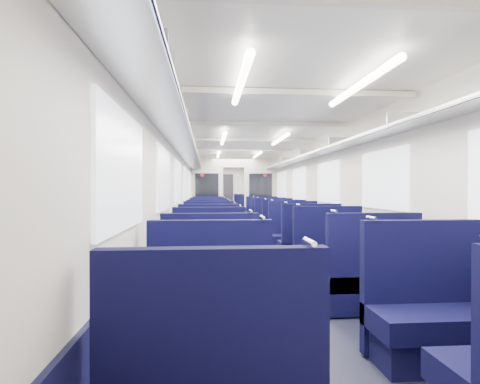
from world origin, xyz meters
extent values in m
cube|color=black|center=(0.00, 0.00, 0.00)|extent=(2.80, 18.00, 0.01)
cube|color=white|center=(0.00, 0.00, 2.35)|extent=(2.80, 18.00, 0.01)
cube|color=beige|center=(-1.40, 0.00, 1.18)|extent=(0.02, 18.00, 2.35)
cube|color=black|center=(-1.39, 0.00, 0.35)|extent=(0.03, 17.90, 0.70)
cube|color=beige|center=(1.40, 0.00, 1.18)|extent=(0.02, 18.00, 2.35)
cube|color=black|center=(1.39, 0.00, 0.35)|extent=(0.03, 17.90, 0.70)
cube|color=beige|center=(0.00, 9.00, 1.18)|extent=(2.80, 0.02, 2.35)
cube|color=#B2B5BA|center=(-1.22, 0.00, 1.97)|extent=(0.34, 17.40, 0.04)
cylinder|color=silver|center=(-1.04, 0.00, 1.95)|extent=(0.02, 17.40, 0.02)
cube|color=#B2B5BA|center=(-1.22, -8.00, 2.05)|extent=(0.34, 0.03, 0.14)
cube|color=#B2B5BA|center=(-1.22, -6.00, 2.05)|extent=(0.34, 0.03, 0.14)
cube|color=#B2B5BA|center=(-1.22, -4.00, 2.05)|extent=(0.34, 0.03, 0.14)
cube|color=#B2B5BA|center=(-1.22, -2.00, 2.05)|extent=(0.34, 0.03, 0.14)
cube|color=#B2B5BA|center=(-1.22, 0.00, 2.05)|extent=(0.34, 0.03, 0.14)
cube|color=#B2B5BA|center=(-1.22, 2.00, 2.05)|extent=(0.34, 0.03, 0.14)
cube|color=#B2B5BA|center=(-1.22, 4.00, 2.05)|extent=(0.34, 0.03, 0.14)
cube|color=#B2B5BA|center=(-1.22, 6.00, 2.05)|extent=(0.34, 0.03, 0.14)
cube|color=#B2B5BA|center=(-1.22, 8.00, 2.05)|extent=(0.34, 0.03, 0.14)
cube|color=#B2B5BA|center=(1.22, 0.00, 1.97)|extent=(0.34, 17.40, 0.04)
cylinder|color=silver|center=(1.04, 0.00, 1.95)|extent=(0.02, 17.40, 0.02)
cube|color=#B2B5BA|center=(1.22, -6.00, 2.05)|extent=(0.34, 0.03, 0.14)
cube|color=#B2B5BA|center=(1.22, -4.00, 2.05)|extent=(0.34, 0.03, 0.14)
cube|color=#B2B5BA|center=(1.22, -2.00, 2.05)|extent=(0.34, 0.03, 0.14)
cube|color=#B2B5BA|center=(1.22, 0.00, 2.05)|extent=(0.34, 0.03, 0.14)
cube|color=#B2B5BA|center=(1.22, 2.00, 2.05)|extent=(0.34, 0.03, 0.14)
cube|color=#B2B5BA|center=(1.22, 4.00, 2.05)|extent=(0.34, 0.03, 0.14)
cube|color=#B2B5BA|center=(1.22, 6.00, 2.05)|extent=(0.34, 0.03, 0.14)
cube|color=#B2B5BA|center=(1.22, 8.00, 2.05)|extent=(0.34, 0.03, 0.14)
cube|color=white|center=(-1.38, -7.50, 1.42)|extent=(0.02, 1.30, 0.75)
cube|color=white|center=(-1.38, -5.20, 1.42)|extent=(0.02, 1.30, 0.75)
cube|color=white|center=(-1.38, -2.90, 1.42)|extent=(0.02, 1.30, 0.75)
cube|color=white|center=(-1.38, -0.60, 1.42)|extent=(0.02, 1.30, 0.75)
cube|color=white|center=(-1.38, 1.70, 1.42)|extent=(0.02, 1.30, 0.75)
cube|color=white|center=(-1.38, 4.50, 1.42)|extent=(0.02, 1.30, 0.75)
cube|color=white|center=(-1.38, 6.80, 1.42)|extent=(0.02, 1.30, 0.75)
cube|color=white|center=(1.38, -5.20, 1.42)|extent=(0.02, 1.30, 0.75)
cube|color=white|center=(1.38, -2.90, 1.42)|extent=(0.02, 1.30, 0.75)
cube|color=white|center=(1.38, -0.60, 1.42)|extent=(0.02, 1.30, 0.75)
cube|color=white|center=(1.38, 1.70, 1.42)|extent=(0.02, 1.30, 0.75)
cube|color=white|center=(1.38, 4.50, 1.42)|extent=(0.02, 1.30, 0.75)
cube|color=white|center=(1.38, 6.80, 1.42)|extent=(0.02, 1.30, 0.75)
cube|color=silver|center=(0.00, -8.00, 2.31)|extent=(2.70, 0.06, 0.06)
cube|color=silver|center=(0.00, -6.00, 2.31)|extent=(2.70, 0.06, 0.06)
cube|color=silver|center=(0.00, -4.00, 2.31)|extent=(2.70, 0.06, 0.06)
cube|color=silver|center=(0.00, -2.00, 2.31)|extent=(2.70, 0.06, 0.06)
cube|color=silver|center=(0.00, 0.00, 2.31)|extent=(2.70, 0.06, 0.06)
cube|color=silver|center=(0.00, 2.00, 2.31)|extent=(2.70, 0.06, 0.06)
cube|color=silver|center=(0.00, 4.00, 2.31)|extent=(2.70, 0.06, 0.06)
cube|color=silver|center=(0.00, 6.00, 2.31)|extent=(2.70, 0.06, 0.06)
cube|color=silver|center=(0.00, 8.00, 2.31)|extent=(2.70, 0.06, 0.06)
cylinder|color=white|center=(-0.55, -6.50, 2.26)|extent=(0.07, 1.60, 0.07)
cylinder|color=white|center=(-0.55, -2.50, 2.26)|extent=(0.07, 1.60, 0.07)
cylinder|color=white|center=(-0.55, 1.00, 2.26)|extent=(0.07, 1.60, 0.07)
cylinder|color=white|center=(-0.55, 5.50, 2.26)|extent=(0.07, 1.60, 0.07)
cylinder|color=white|center=(0.55, -6.50, 2.26)|extent=(0.07, 1.60, 0.07)
cylinder|color=white|center=(0.55, -2.50, 2.26)|extent=(0.07, 1.60, 0.07)
cylinder|color=white|center=(0.55, 1.00, 2.26)|extent=(0.07, 1.60, 0.07)
cylinder|color=white|center=(0.55, 5.50, 2.26)|extent=(0.07, 1.60, 0.07)
cube|color=black|center=(0.00, 8.94, 1.00)|extent=(0.75, 0.06, 2.00)
cube|color=silver|center=(-0.88, 2.75, 1.18)|extent=(1.05, 0.08, 2.35)
cube|color=black|center=(-0.87, 2.70, 1.40)|extent=(0.76, 0.02, 0.80)
cylinder|color=red|center=(-1.02, 2.69, 1.75)|extent=(0.12, 0.01, 0.12)
cube|color=silver|center=(0.88, 2.75, 1.18)|extent=(1.05, 0.08, 2.35)
cube|color=black|center=(0.87, 2.70, 1.40)|extent=(0.76, 0.02, 0.80)
cylinder|color=red|center=(1.02, 2.69, 1.75)|extent=(0.12, 0.01, 0.12)
cube|color=silver|center=(0.00, 2.75, 2.17)|extent=(0.70, 0.08, 0.35)
cube|color=#0B0B34|center=(-0.83, -8.39, 0.54)|extent=(0.98, 0.09, 1.04)
cylinder|color=silver|center=(-0.42, -8.39, 1.08)|extent=(0.02, 0.15, 0.02)
cube|color=#0B0B34|center=(-0.83, -7.16, 0.33)|extent=(0.98, 0.51, 0.17)
cube|color=black|center=(-0.83, -7.16, 0.13)|extent=(0.90, 0.41, 0.25)
cube|color=#0B0B34|center=(-0.83, -6.95, 0.54)|extent=(0.98, 0.09, 1.04)
cylinder|color=silver|center=(-0.42, -6.95, 1.08)|extent=(0.02, 0.15, 0.02)
cube|color=#0B0B34|center=(0.83, -7.30, 0.33)|extent=(0.98, 0.51, 0.17)
cube|color=black|center=(0.83, -7.30, 0.13)|extent=(0.90, 0.41, 0.25)
cube|color=#0B0B34|center=(0.83, -7.09, 0.54)|extent=(0.98, 0.09, 1.04)
cylinder|color=silver|center=(0.42, -7.09, 1.08)|extent=(0.02, 0.15, 0.02)
cube|color=#0B0B34|center=(-0.83, -5.88, 0.33)|extent=(0.98, 0.51, 0.17)
cube|color=black|center=(-0.83, -5.88, 0.13)|extent=(0.90, 0.41, 0.25)
cube|color=#0B0B34|center=(-0.83, -6.09, 0.54)|extent=(0.98, 0.09, 1.04)
cylinder|color=silver|center=(-0.42, -6.09, 1.08)|extent=(0.02, 0.15, 0.02)
cube|color=#0B0B34|center=(0.83, -5.97, 0.33)|extent=(0.98, 0.51, 0.17)
cube|color=black|center=(0.83, -5.97, 0.13)|extent=(0.90, 0.41, 0.25)
cube|color=#0B0B34|center=(0.83, -6.18, 0.54)|extent=(0.98, 0.09, 1.04)
cylinder|color=silver|center=(0.42, -6.18, 1.08)|extent=(0.02, 0.15, 0.02)
cube|color=#0B0B34|center=(-0.83, -5.00, 0.33)|extent=(0.98, 0.51, 0.17)
cube|color=black|center=(-0.83, -5.00, 0.13)|extent=(0.90, 0.41, 0.25)
cube|color=#0B0B34|center=(-0.83, -4.79, 0.54)|extent=(0.98, 0.09, 1.04)
cylinder|color=silver|center=(-0.42, -4.79, 1.08)|extent=(0.02, 0.15, 0.02)
cube|color=#0B0B34|center=(0.83, -4.85, 0.33)|extent=(0.98, 0.51, 0.17)
cube|color=black|center=(0.83, -4.85, 0.13)|extent=(0.90, 0.41, 0.25)
cube|color=#0B0B34|center=(0.83, -4.64, 0.54)|extent=(0.98, 0.09, 1.04)
cylinder|color=silver|center=(0.42, -4.64, 1.08)|extent=(0.02, 0.15, 0.02)
cube|color=#0B0B34|center=(-0.83, -3.58, 0.33)|extent=(0.98, 0.51, 0.17)
cube|color=black|center=(-0.83, -3.58, 0.13)|extent=(0.90, 0.41, 0.25)
cube|color=#0B0B34|center=(-0.83, -3.79, 0.54)|extent=(0.98, 0.09, 1.04)
cylinder|color=silver|center=(-0.42, -3.79, 1.08)|extent=(0.02, 0.15, 0.02)
cube|color=#0B0B34|center=(0.83, -3.57, 0.33)|extent=(0.98, 0.51, 0.17)
cube|color=black|center=(0.83, -3.57, 0.13)|extent=(0.90, 0.41, 0.25)
cube|color=#0B0B34|center=(0.83, -3.78, 0.54)|extent=(0.98, 0.09, 1.04)
cylinder|color=silver|center=(0.42, -3.78, 1.08)|extent=(0.02, 0.15, 0.02)
cube|color=#0B0B34|center=(-0.83, -2.60, 0.33)|extent=(0.98, 0.51, 0.17)
cube|color=black|center=(-0.83, -2.60, 0.13)|extent=(0.90, 0.41, 0.25)
cube|color=#0B0B34|center=(-0.83, -2.39, 0.54)|extent=(0.98, 0.09, 1.04)
cylinder|color=silver|center=(-0.42, -2.39, 1.08)|extent=(0.02, 0.15, 0.02)
cube|color=#0B0B34|center=(0.83, -2.59, 0.33)|extent=(0.98, 0.51, 0.17)
cube|color=black|center=(0.83, -2.59, 0.13)|extent=(0.90, 0.41, 0.25)
cube|color=#0B0B34|center=(0.83, -2.38, 0.54)|extent=(0.98, 0.09, 1.04)
cylinder|color=silver|center=(0.42, -2.38, 1.08)|extent=(0.02, 0.15, 0.02)
cube|color=#0B0B34|center=(-0.83, -1.23, 0.33)|extent=(0.98, 0.51, 0.17)
cube|color=black|center=(-0.83, -1.23, 0.13)|extent=(0.90, 0.41, 0.25)
cube|color=#0B0B34|center=(-0.83, -1.44, 0.54)|extent=(0.98, 0.09, 1.04)
cylinder|color=silver|center=(-0.42, -1.44, 1.08)|extent=(0.02, 0.15, 0.02)
cube|color=#0B0B34|center=(0.83, -1.31, 0.33)|extent=(0.98, 0.51, 0.17)
cube|color=black|center=(0.83, -1.31, 0.13)|extent=(0.90, 0.41, 0.25)
cube|color=#0B0B34|center=(0.83, -1.52, 0.54)|extent=(0.98, 0.09, 1.04)
cylinder|color=silver|center=(0.42, -1.52, 1.08)|extent=(0.02, 0.15, 0.02)
cube|color=#0B0B34|center=(-0.83, -0.20, 0.33)|extent=(0.98, 0.51, 0.17)
cube|color=black|center=(-0.83, -0.20, 0.13)|extent=(0.90, 0.41, 0.25)
cube|color=#0B0B34|center=(-0.83, 0.01, 0.54)|extent=(0.98, 0.09, 1.04)
cylinder|color=silver|center=(-0.42, 0.01, 1.08)|extent=(0.02, 0.15, 0.02)
cube|color=#0B0B34|center=(0.83, -0.33, 0.33)|extent=(0.98, 0.51, 0.17)
cube|color=black|center=(0.83, -0.33, 0.13)|extent=(0.90, 0.41, 0.25)
cube|color=#0B0B34|center=(0.83, -0.12, 0.54)|extent=(0.98, 0.09, 1.04)
cylinder|color=silver|center=(0.42, -0.12, 1.08)|extent=(0.02, 0.15, 0.02)
cube|color=#0B0B34|center=(-0.83, 0.94, 0.33)|extent=(0.98, 0.51, 0.17)
cube|color=black|center=(-0.83, 0.94, 0.13)|extent=(0.90, 0.41, 0.25)
cube|color=#0B0B34|center=(-0.83, 0.73, 0.54)|extent=(0.98, 0.09, 1.04)
cylinder|color=silver|center=(-0.42, 0.73, 1.08)|extent=(0.02, 0.15, 0.02)
cube|color=#0B0B34|center=(0.83, 0.92, 0.33)|extent=(0.98, 0.51, 0.17)
cube|color=black|center=(0.83, 0.92, 0.13)|extent=(0.90, 0.41, 0.25)
cube|color=#0B0B34|center=(0.83, 0.71, 0.54)|extent=(0.98, 0.09, 1.04)
cylinder|color=silver|center=(0.42, 0.71, 1.08)|extent=(0.02, 0.15, 0.02)
cube|color=#0B0B34|center=(-0.83, 2.07, 0.33)|extent=(0.98, 0.51, 0.17)
cube|color=black|center=(-0.83, 2.07, 0.13)|extent=(0.90, 0.41, 0.25)
cube|color=#0B0B34|center=(-0.83, 2.28, 0.54)|extent=(0.98, 0.09, 1.04)
cylinder|color=silver|center=(-0.42, 2.28, 1.08)|extent=(0.02, 0.15, 0.02)
cube|color=#0B0B34|center=(0.83, 1.90, 0.33)|extent=(0.98, 0.51, 0.17)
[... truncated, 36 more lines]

